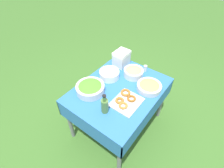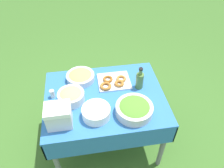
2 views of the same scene
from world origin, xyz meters
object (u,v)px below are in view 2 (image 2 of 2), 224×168
salad_bowl (134,109)px  cooler_box (59,116)px  fruit_bowl (80,76)px  plate_stack (96,112)px  olive_oil_bottle (140,80)px  pasta_bowl (71,96)px  donut_platter (113,82)px

salad_bowl → cooler_box: (-0.65, -0.02, 0.05)m
fruit_bowl → cooler_box: cooler_box is taller
plate_stack → olive_oil_bottle: 0.56m
salad_bowl → plate_stack: size_ratio=1.32×
pasta_bowl → cooler_box: size_ratio=1.18×
pasta_bowl → fruit_bowl: 0.30m
pasta_bowl → olive_oil_bottle: bearing=6.1°
plate_stack → cooler_box: size_ratio=1.19×
salad_bowl → pasta_bowl: size_ratio=1.33×
donut_platter → olive_oil_bottle: olive_oil_bottle is taller
donut_platter → olive_oil_bottle: (0.25, -0.10, 0.08)m
fruit_bowl → pasta_bowl: bearing=-109.7°
olive_oil_bottle → fruit_bowl: 0.62m
fruit_bowl → cooler_box: (-0.20, -0.55, 0.06)m
pasta_bowl → plate_stack: (0.21, -0.23, -0.01)m
fruit_bowl → olive_oil_bottle: bearing=-19.7°
donut_platter → fruit_bowl: fruit_bowl is taller
pasta_bowl → salad_bowl: bearing=-24.3°
olive_oil_bottle → donut_platter: bearing=157.8°
donut_platter → olive_oil_bottle: size_ratio=1.38×
salad_bowl → donut_platter: salad_bowl is taller
plate_stack → cooler_box: 0.32m
donut_platter → plate_stack: (-0.22, -0.40, 0.03)m
plate_stack → fruit_bowl: size_ratio=0.86×
pasta_bowl → donut_platter: (0.43, 0.17, -0.04)m
donut_platter → cooler_box: 0.70m
olive_oil_bottle → fruit_bowl: size_ratio=0.83×
pasta_bowl → donut_platter: 0.47m
pasta_bowl → plate_stack: size_ratio=1.00×
donut_platter → salad_bowl: bearing=-74.4°
pasta_bowl → olive_oil_bottle: 0.68m
olive_oil_bottle → fruit_bowl: (-0.58, 0.21, -0.05)m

